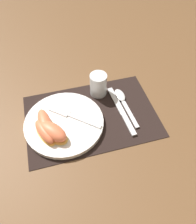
{
  "coord_description": "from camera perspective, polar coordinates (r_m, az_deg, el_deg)",
  "views": [
    {
      "loc": [
        -0.1,
        -0.46,
        0.6
      ],
      "look_at": [
        0.02,
        -0.01,
        0.02
      ],
      "focal_mm": 35.0,
      "sensor_mm": 36.0,
      "label": 1
    }
  ],
  "objects": [
    {
      "name": "citrus_wedge_0",
      "position": [
        0.72,
        -13.61,
        -3.13
      ],
      "size": [
        0.06,
        0.13,
        0.04
      ],
      "color": "#F7C656",
      "rests_on": "plate"
    },
    {
      "name": "juice_glass",
      "position": [
        0.8,
        0.09,
        6.9
      ],
      "size": [
        0.06,
        0.06,
        0.09
      ],
      "color": "silver",
      "rests_on": "placemat"
    },
    {
      "name": "knife",
      "position": [
        0.77,
        6.21,
        0.23
      ],
      "size": [
        0.03,
        0.23,
        0.01
      ],
      "color": "silver",
      "rests_on": "placemat"
    },
    {
      "name": "spoon",
      "position": [
        0.8,
        6.4,
        3.16
      ],
      "size": [
        0.04,
        0.19,
        0.01
      ],
      "color": "silver",
      "rests_on": "placemat"
    },
    {
      "name": "ground_plane",
      "position": [
        0.76,
        -1.8,
        -1.06
      ],
      "size": [
        3.0,
        3.0,
        0.0
      ],
      "primitive_type": "plane",
      "color": "brown"
    },
    {
      "name": "placemat",
      "position": [
        0.76,
        -1.8,
        -0.97
      ],
      "size": [
        0.45,
        0.3,
        0.0
      ],
      "color": "black",
      "rests_on": "ground_plane"
    },
    {
      "name": "citrus_wedge_2",
      "position": [
        0.69,
        -11.84,
        -5.06
      ],
      "size": [
        0.11,
        0.12,
        0.04
      ],
      "color": "#F7C656",
      "rests_on": "plate"
    },
    {
      "name": "plate",
      "position": [
        0.74,
        -8.82,
        -2.82
      ],
      "size": [
        0.26,
        0.26,
        0.02
      ],
      "color": "white",
      "rests_on": "placemat"
    },
    {
      "name": "citrus_wedge_1",
      "position": [
        0.7,
        -13.8,
        -5.1
      ],
      "size": [
        0.08,
        0.11,
        0.04
      ],
      "color": "#F7C656",
      "rests_on": "plate"
    },
    {
      "name": "fork",
      "position": [
        0.74,
        -7.19,
        -0.8
      ],
      "size": [
        0.16,
        0.14,
        0.0
      ],
      "color": "silver",
      "rests_on": "plate"
    }
  ]
}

